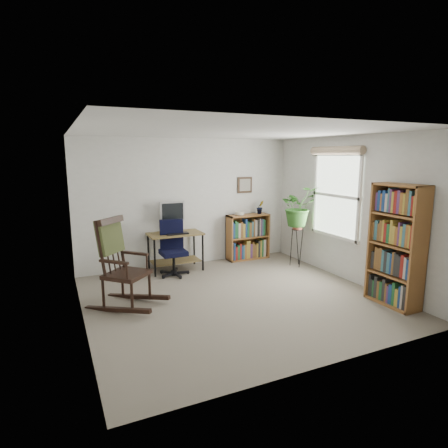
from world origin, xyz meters
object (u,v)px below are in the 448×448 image
low_bookshelf (248,237)px  tall_bookshelf (396,246)px  desk (176,252)px  office_chair (173,248)px  rocking_chair (126,262)px

low_bookshelf → tall_bookshelf: (0.73, -2.95, 0.40)m
desk → tall_bookshelf: bearing=-50.9°
office_chair → tall_bookshelf: tall_bookshelf is taller
desk → office_chair: 0.33m
desk → low_bookshelf: low_bookshelf is taller
desk → rocking_chair: (-1.12, -1.32, 0.29)m
rocking_chair → tall_bookshelf: (3.41, -1.50, 0.22)m
office_chair → tall_bookshelf: size_ratio=0.58×
rocking_chair → desk: bearing=5.2°
rocking_chair → low_bookshelf: 3.05m
rocking_chair → tall_bookshelf: tall_bookshelf is taller
rocking_chair → low_bookshelf: size_ratio=1.39×
tall_bookshelf → rocking_chair: bearing=156.2°
desk → office_chair: office_chair is taller
desk → tall_bookshelf: tall_bookshelf is taller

